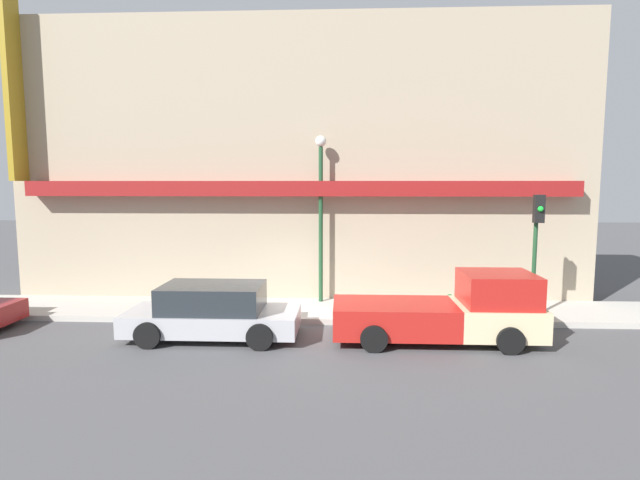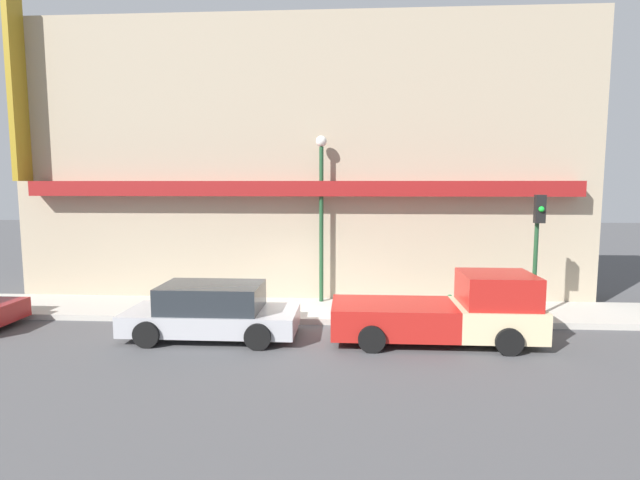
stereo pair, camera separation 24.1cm
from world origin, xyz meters
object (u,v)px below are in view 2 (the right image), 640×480
Objects in this scene: parked_car at (212,311)px; street_lamp at (321,199)px; pickup_truck at (448,312)px; traffic_light at (538,234)px; fire_hydrant at (450,306)px.

parked_car is 5.33m from street_lamp.
street_lamp is at bearing 134.80° from pickup_truck.
parked_car is 1.26× the size of traffic_light.
traffic_light reaches higher than pickup_truck.
street_lamp is at bearing 163.91° from traffic_light.
parked_car is at bearing -169.11° from traffic_light.
pickup_truck is at bearing 0.69° from parked_car.
pickup_truck reaches higher than parked_car.
parked_car is at bearing -179.89° from pickup_truck.
pickup_truck is 1.89m from fire_hydrant.
street_lamp reaches higher than traffic_light.
pickup_truck is 7.88× the size of fire_hydrant.
street_lamp is (-3.91, 1.73, 3.09)m from fire_hydrant.
pickup_truck is at bearing -102.03° from fire_hydrant.
parked_car is at bearing -127.34° from street_lamp.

